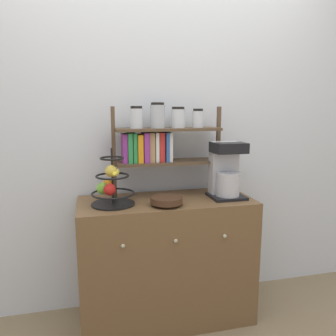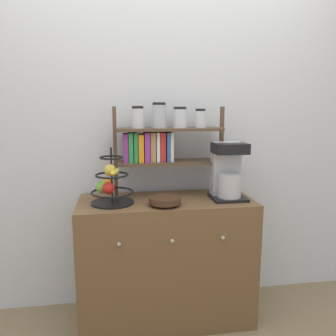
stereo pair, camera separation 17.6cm
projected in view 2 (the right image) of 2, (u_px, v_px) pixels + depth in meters
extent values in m
cube|color=silver|center=(160.00, 124.00, 2.30)|extent=(7.00, 0.05, 2.60)
cube|color=brown|center=(166.00, 260.00, 2.18)|extent=(1.12, 0.47, 0.83)
sphere|color=#B2AD8C|center=(119.00, 244.00, 1.86)|extent=(0.02, 0.02, 0.02)
sphere|color=#B2AD8C|center=(172.00, 241.00, 1.90)|extent=(0.02, 0.02, 0.02)
sphere|color=#B2AD8C|center=(223.00, 238.00, 1.95)|extent=(0.02, 0.02, 0.02)
cube|color=black|center=(228.00, 198.00, 2.12)|extent=(0.22, 0.21, 0.02)
cube|color=#B7B7BC|center=(226.00, 168.00, 2.15)|extent=(0.18, 0.09, 0.35)
cylinder|color=#B7B7BC|center=(229.00, 185.00, 2.09)|extent=(0.15, 0.15, 0.15)
cube|color=black|center=(230.00, 148.00, 2.06)|extent=(0.21, 0.17, 0.07)
cylinder|color=black|center=(113.00, 203.00, 2.02)|extent=(0.26, 0.26, 0.01)
cylinder|color=black|center=(112.00, 175.00, 1.99)|extent=(0.01, 0.01, 0.34)
torus|color=black|center=(112.00, 192.00, 2.01)|extent=(0.26, 0.26, 0.01)
torus|color=black|center=(112.00, 175.00, 1.99)|extent=(0.20, 0.20, 0.01)
torus|color=black|center=(111.00, 157.00, 1.97)|extent=(0.14, 0.14, 0.01)
sphere|color=red|center=(108.00, 188.00, 1.96)|extent=(0.07, 0.07, 0.07)
sphere|color=#6BAD33|center=(102.00, 187.00, 1.99)|extent=(0.07, 0.07, 0.07)
sphere|color=orange|center=(108.00, 185.00, 2.05)|extent=(0.08, 0.08, 0.08)
ellipsoid|color=yellow|center=(115.00, 172.00, 1.98)|extent=(0.07, 0.15, 0.04)
sphere|color=gold|center=(110.00, 170.00, 1.96)|extent=(0.07, 0.07, 0.07)
cylinder|color=#422819|center=(165.00, 204.00, 1.98)|extent=(0.11, 0.11, 0.02)
cylinder|color=#422819|center=(165.00, 200.00, 1.98)|extent=(0.20, 0.20, 0.04)
cube|color=brown|center=(115.00, 153.00, 2.13)|extent=(0.02, 0.02, 0.59)
cube|color=brown|center=(221.00, 151.00, 2.23)|extent=(0.02, 0.02, 0.59)
cube|color=brown|center=(170.00, 162.00, 2.19)|extent=(0.69, 0.20, 0.02)
cube|color=brown|center=(170.00, 129.00, 2.15)|extent=(0.69, 0.20, 0.02)
cube|color=#8C338C|center=(126.00, 148.00, 2.13)|extent=(0.03, 0.14, 0.19)
cube|color=#2D8C47|center=(131.00, 147.00, 2.14)|extent=(0.03, 0.15, 0.19)
cube|color=#2D8C47|center=(136.00, 147.00, 2.14)|extent=(0.03, 0.14, 0.19)
cube|color=orange|center=(141.00, 148.00, 2.15)|extent=(0.03, 0.15, 0.18)
cube|color=#8C338C|center=(146.00, 147.00, 2.15)|extent=(0.03, 0.16, 0.19)
cube|color=tan|center=(152.00, 147.00, 2.16)|extent=(0.03, 0.12, 0.19)
cube|color=white|center=(157.00, 147.00, 2.16)|extent=(0.02, 0.12, 0.19)
cube|color=red|center=(162.00, 147.00, 2.17)|extent=(0.03, 0.12, 0.19)
cube|color=#2D599E|center=(167.00, 147.00, 2.17)|extent=(0.02, 0.15, 0.19)
cube|color=white|center=(171.00, 147.00, 2.17)|extent=(0.02, 0.13, 0.19)
cylinder|color=silver|center=(138.00, 118.00, 2.11)|extent=(0.08, 0.08, 0.13)
cylinder|color=black|center=(138.00, 107.00, 2.10)|extent=(0.07, 0.07, 0.02)
cylinder|color=#ADB2B7|center=(159.00, 117.00, 2.13)|extent=(0.10, 0.10, 0.15)
cylinder|color=black|center=(159.00, 104.00, 2.11)|extent=(0.09, 0.09, 0.02)
cylinder|color=silver|center=(180.00, 119.00, 2.15)|extent=(0.09, 0.09, 0.12)
cylinder|color=black|center=(180.00, 108.00, 2.14)|extent=(0.08, 0.08, 0.02)
cylinder|color=silver|center=(200.00, 119.00, 2.17)|extent=(0.07, 0.07, 0.11)
cylinder|color=black|center=(200.00, 110.00, 2.16)|extent=(0.07, 0.07, 0.02)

